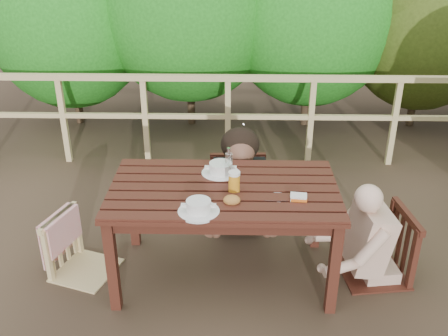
{
  "coord_description": "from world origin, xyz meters",
  "views": [
    {
      "loc": [
        0.07,
        -3.24,
        2.54
      ],
      "look_at": [
        0.0,
        0.05,
        0.9
      ],
      "focal_mm": 41.29,
      "sensor_mm": 36.0,
      "label": 1
    }
  ],
  "objects_px": {
    "chair_left": "(80,223)",
    "diner_right": "(387,201)",
    "bread_roll": "(232,200)",
    "bottle": "(229,162)",
    "soup_far": "(221,169)",
    "chair_right": "(380,218)",
    "chair_far": "(239,167)",
    "butter_tub": "(298,198)",
    "woman": "(239,145)",
    "soup_near": "(199,207)",
    "table": "(224,233)",
    "beer_glass": "(234,182)"
  },
  "relations": [
    {
      "from": "beer_glass",
      "to": "butter_tub",
      "type": "relative_size",
      "value": 1.44
    },
    {
      "from": "diner_right",
      "to": "chair_left",
      "type": "bearing_deg",
      "value": 83.28
    },
    {
      "from": "chair_right",
      "to": "butter_tub",
      "type": "bearing_deg",
      "value": -80.0
    },
    {
      "from": "woman",
      "to": "chair_right",
      "type": "bearing_deg",
      "value": 140.12
    },
    {
      "from": "woman",
      "to": "diner_right",
      "type": "distance_m",
      "value": 1.35
    },
    {
      "from": "soup_near",
      "to": "diner_right",
      "type": "bearing_deg",
      "value": 15.37
    },
    {
      "from": "chair_far",
      "to": "butter_tub",
      "type": "bearing_deg",
      "value": -70.01
    },
    {
      "from": "chair_right",
      "to": "bottle",
      "type": "relative_size",
      "value": 4.34
    },
    {
      "from": "table",
      "to": "butter_tub",
      "type": "height_order",
      "value": "butter_tub"
    },
    {
      "from": "woman",
      "to": "bottle",
      "type": "xyz_separation_m",
      "value": [
        -0.08,
        -0.65,
        0.15
      ]
    },
    {
      "from": "chair_far",
      "to": "soup_far",
      "type": "relative_size",
      "value": 3.58
    },
    {
      "from": "chair_far",
      "to": "soup_near",
      "type": "height_order",
      "value": "chair_far"
    },
    {
      "from": "beer_glass",
      "to": "bottle",
      "type": "bearing_deg",
      "value": 99.38
    },
    {
      "from": "chair_left",
      "to": "bread_roll",
      "type": "distance_m",
      "value": 1.21
    },
    {
      "from": "bottle",
      "to": "chair_left",
      "type": "bearing_deg",
      "value": -170.25
    },
    {
      "from": "chair_left",
      "to": "chair_far",
      "type": "distance_m",
      "value": 1.45
    },
    {
      "from": "soup_near",
      "to": "soup_far",
      "type": "relative_size",
      "value": 0.96
    },
    {
      "from": "woman",
      "to": "beer_glass",
      "type": "relative_size",
      "value": 8.9
    },
    {
      "from": "bread_roll",
      "to": "bottle",
      "type": "relative_size",
      "value": 0.51
    },
    {
      "from": "chair_far",
      "to": "woman",
      "type": "height_order",
      "value": "woman"
    },
    {
      "from": "table",
      "to": "bread_roll",
      "type": "relative_size",
      "value": 13.91
    },
    {
      "from": "woman",
      "to": "beer_glass",
      "type": "height_order",
      "value": "woman"
    },
    {
      "from": "diner_right",
      "to": "beer_glass",
      "type": "bearing_deg",
      "value": 87.14
    },
    {
      "from": "table",
      "to": "soup_near",
      "type": "distance_m",
      "value": 0.56
    },
    {
      "from": "chair_left",
      "to": "soup_far",
      "type": "relative_size",
      "value": 3.1
    },
    {
      "from": "bread_roll",
      "to": "butter_tub",
      "type": "xyz_separation_m",
      "value": [
        0.46,
        0.05,
        -0.01
      ]
    },
    {
      "from": "table",
      "to": "chair_far",
      "type": "xyz_separation_m",
      "value": [
        0.11,
        0.83,
        0.14
      ]
    },
    {
      "from": "chair_right",
      "to": "bread_roll",
      "type": "bearing_deg",
      "value": -84.32
    },
    {
      "from": "soup_near",
      "to": "bottle",
      "type": "bearing_deg",
      "value": 70.28
    },
    {
      "from": "bread_roll",
      "to": "bottle",
      "type": "height_order",
      "value": "bottle"
    },
    {
      "from": "chair_right",
      "to": "woman",
      "type": "bearing_deg",
      "value": -135.37
    },
    {
      "from": "diner_right",
      "to": "bread_roll",
      "type": "distance_m",
      "value": 1.17
    },
    {
      "from": "beer_glass",
      "to": "chair_left",
      "type": "bearing_deg",
      "value": 177.02
    },
    {
      "from": "diner_right",
      "to": "soup_far",
      "type": "relative_size",
      "value": 4.47
    },
    {
      "from": "chair_left",
      "to": "woman",
      "type": "bearing_deg",
      "value": -36.15
    },
    {
      "from": "chair_left",
      "to": "chair_right",
      "type": "distance_m",
      "value": 2.24
    },
    {
      "from": "chair_far",
      "to": "bread_roll",
      "type": "xyz_separation_m",
      "value": [
        -0.06,
        -1.05,
        0.28
      ]
    },
    {
      "from": "soup_far",
      "to": "bread_roll",
      "type": "height_order",
      "value": "soup_far"
    },
    {
      "from": "diner_right",
      "to": "chair_right",
      "type": "bearing_deg",
      "value": 82.54
    },
    {
      "from": "diner_right",
      "to": "butter_tub",
      "type": "height_order",
      "value": "diner_right"
    },
    {
      "from": "soup_near",
      "to": "bottle",
      "type": "distance_m",
      "value": 0.57
    },
    {
      "from": "chair_left",
      "to": "soup_near",
      "type": "height_order",
      "value": "chair_left"
    },
    {
      "from": "chair_right",
      "to": "chair_left",
      "type": "bearing_deg",
      "value": -96.71
    },
    {
      "from": "chair_left",
      "to": "beer_glass",
      "type": "height_order",
      "value": "beer_glass"
    },
    {
      "from": "woman",
      "to": "bottle",
      "type": "relative_size",
      "value": 6.27
    },
    {
      "from": "table",
      "to": "bottle",
      "type": "relative_size",
      "value": 7.07
    },
    {
      "from": "table",
      "to": "soup_far",
      "type": "xyz_separation_m",
      "value": [
        -0.03,
        0.23,
        0.43
      ]
    },
    {
      "from": "chair_left",
      "to": "diner_right",
      "type": "distance_m",
      "value": 2.28
    },
    {
      "from": "chair_far",
      "to": "bread_roll",
      "type": "bearing_deg",
      "value": -95.02
    },
    {
      "from": "bottle",
      "to": "woman",
      "type": "bearing_deg",
      "value": 82.74
    }
  ]
}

